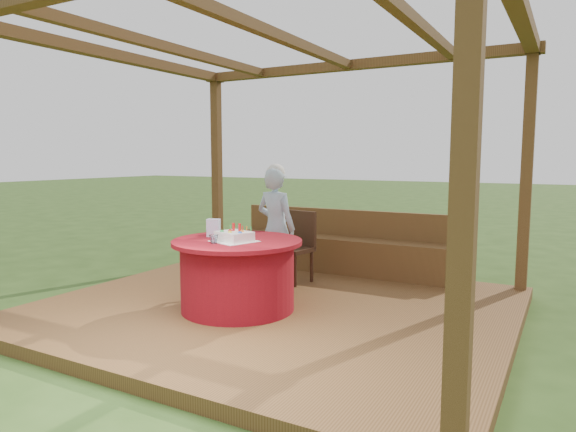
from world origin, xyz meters
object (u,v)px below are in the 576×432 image
object	(u,v)px
chair	(297,244)
gift_bag	(214,228)
table	(238,274)
elderly_woman	(276,226)
bench	(342,252)
drinking_glass	(214,239)
birthday_cake	(234,236)

from	to	relation	value
chair	gift_bag	xyz separation A→B (m)	(-0.29, -1.25, 0.32)
chair	gift_bag	distance (m)	1.32
table	elderly_woman	size ratio (longest dim) A/B	0.89
bench	chair	size ratio (longest dim) A/B	3.55
bench	elderly_woman	xyz separation A→B (m)	(-0.37, -1.09, 0.45)
gift_bag	chair	bearing A→B (deg)	57.33
chair	drinking_glass	bearing A→B (deg)	-91.46
bench	chair	distance (m)	0.82
chair	drinking_glass	size ratio (longest dim) A/B	9.56
table	drinking_glass	distance (m)	0.48
bench	elderly_woman	size ratio (longest dim) A/B	2.12
elderly_woman	chair	bearing A→B (deg)	74.79
birthday_cake	gift_bag	size ratio (longest dim) A/B	2.54
gift_bag	table	bearing A→B (deg)	-28.59
elderly_woman	drinking_glass	distance (m)	1.24
birthday_cake	table	bearing A→B (deg)	110.04
table	chair	world-z (taller)	chair
bench	drinking_glass	xyz separation A→B (m)	(-0.31, -2.33, 0.47)
bench	elderly_woman	distance (m)	1.24
bench	gift_bag	xyz separation A→B (m)	(-0.56, -2.00, 0.52)
elderly_woman	birthday_cake	world-z (taller)	elderly_woman
bench	elderly_woman	bearing A→B (deg)	-108.54
bench	drinking_glass	bearing A→B (deg)	-97.68
chair	drinking_glass	xyz separation A→B (m)	(-0.04, -1.58, 0.27)
chair	birthday_cake	xyz separation A→B (m)	(0.07, -1.40, 0.28)
gift_bag	drinking_glass	world-z (taller)	gift_bag
table	drinking_glass	xyz separation A→B (m)	(-0.07, -0.28, 0.38)
table	gift_bag	world-z (taller)	gift_bag
birthday_cake	gift_bag	world-z (taller)	gift_bag
chair	elderly_woman	xyz separation A→B (m)	(-0.09, -0.34, 0.25)
elderly_woman	gift_bag	size ratio (longest dim) A/B	7.90
table	drinking_glass	world-z (taller)	drinking_glass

